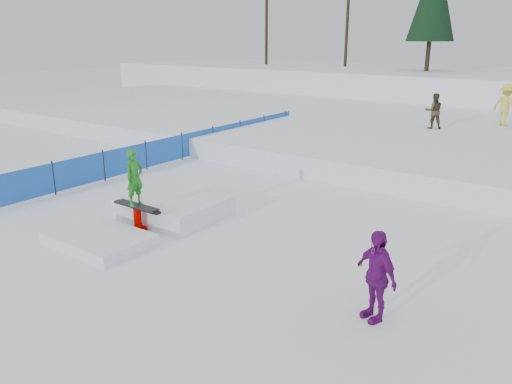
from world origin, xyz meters
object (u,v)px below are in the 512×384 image
Objects in this scene: safety_fence at (182,146)px; walker_ygreen at (506,105)px; jib_rail_feature at (155,213)px; walker_olive at (434,111)px; spectator_purple at (376,276)px.

walker_ygreen is (9.68, 11.14, 1.20)m from safety_fence.
safety_fence is 3.64× the size of jib_rail_feature.
walker_olive reaches higher than spectator_purple.
walker_ygreen is (2.43, 2.64, 0.16)m from walker_olive.
walker_olive is 0.36× the size of jib_rail_feature.
walker_ygreen is 0.43× the size of jib_rail_feature.
walker_olive is 0.83× the size of walker_ygreen.
spectator_purple is (3.75, -15.09, -0.75)m from walker_olive.
safety_fence is 9.58× the size of spectator_purple.
jib_rail_feature reaches higher than safety_fence.
walker_ygreen reaches higher than jib_rail_feature.
jib_rail_feature is at bearing -159.92° from spectator_purple.
walker_ygreen is at bearing 49.01° from safety_fence.
walker_olive is at bearing 78.66° from jib_rail_feature.
walker_olive reaches higher than jib_rail_feature.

